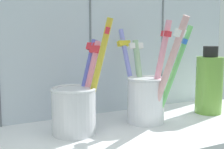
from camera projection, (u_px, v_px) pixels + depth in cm
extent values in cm
cube|color=silver|center=(119.00, 138.00, 46.54)|extent=(64.00, 22.00, 2.00)
cube|color=silver|center=(88.00, 3.00, 54.14)|extent=(64.00, 2.00, 45.00)
cube|color=slate|center=(90.00, 3.00, 53.17)|extent=(0.30, 0.20, 45.00)
cube|color=slate|center=(163.00, 6.00, 60.39)|extent=(0.30, 0.20, 45.00)
cylinder|color=silver|center=(74.00, 111.00, 45.06)|extent=(6.66, 6.66, 6.86)
torus|color=silver|center=(73.00, 89.00, 44.58)|extent=(6.83, 6.83, 0.50)
cylinder|color=#6064D0|center=(85.00, 84.00, 47.45)|extent=(6.05, 4.20, 13.96)
cube|color=#E5333F|center=(93.00, 47.00, 48.50)|extent=(2.08, 2.42, 1.33)
cylinder|color=pink|center=(88.00, 85.00, 46.59)|extent=(5.38, 2.82, 13.74)
cube|color=#E5333F|center=(96.00, 50.00, 47.11)|extent=(1.78, 2.30, 1.32)
cylinder|color=gold|center=(96.00, 76.00, 44.28)|extent=(4.99, 2.82, 17.16)
cube|color=#E5333F|center=(107.00, 31.00, 43.47)|extent=(1.50, 2.08, 1.09)
cylinder|color=white|center=(146.00, 101.00, 50.86)|extent=(6.28, 6.28, 7.49)
torus|color=silver|center=(146.00, 79.00, 50.34)|extent=(6.47, 6.47, 0.50)
cylinder|color=#8D91F2|center=(129.00, 73.00, 53.24)|extent=(1.49, 6.39, 15.65)
cube|color=yellow|center=(124.00, 43.00, 53.99)|extent=(2.55, 1.32, 1.15)
cylinder|color=#DEA7A7|center=(167.00, 72.00, 47.09)|extent=(3.93, 6.70, 17.65)
cube|color=white|center=(180.00, 33.00, 45.05)|extent=(2.74, 2.06, 1.27)
cylinder|color=#99C198|center=(140.00, 79.00, 52.92)|extent=(1.77, 5.24, 13.71)
cube|color=white|center=(136.00, 46.00, 53.69)|extent=(2.67, 1.29, 1.17)
cylinder|color=pink|center=(159.00, 71.00, 50.35)|extent=(4.38, 2.13, 17.05)
cube|color=#E5333F|center=(166.00, 34.00, 49.72)|extent=(1.68, 2.75, 1.05)
cylinder|color=#6FCF6D|center=(173.00, 75.00, 48.66)|extent=(5.34, 4.11, 16.15)
cube|color=blue|center=(185.00, 41.00, 47.66)|extent=(2.08, 2.45, 0.98)
cylinder|color=#699F3B|center=(209.00, 85.00, 56.61)|extent=(4.99, 4.99, 10.73)
cylinder|color=black|center=(211.00, 52.00, 55.73)|extent=(2.74, 2.74, 2.00)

